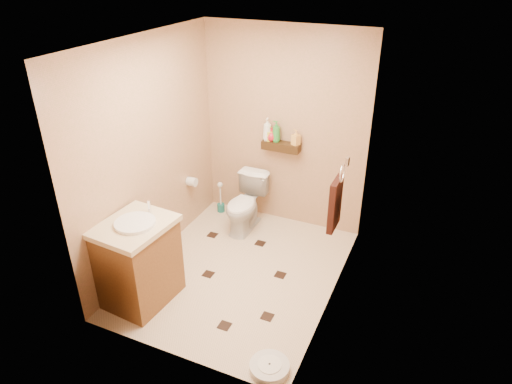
% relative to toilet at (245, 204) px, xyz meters
% --- Properties ---
extents(ground, '(2.50, 2.50, 0.00)m').
position_rel_toilet_xyz_m(ground, '(0.32, -0.83, -0.34)').
color(ground, beige).
rests_on(ground, ground).
extents(wall_back, '(2.00, 0.04, 2.40)m').
position_rel_toilet_xyz_m(wall_back, '(0.32, 0.42, 0.86)').
color(wall_back, tan).
rests_on(wall_back, ground).
extents(wall_front, '(2.00, 0.04, 2.40)m').
position_rel_toilet_xyz_m(wall_front, '(0.32, -2.08, 0.86)').
color(wall_front, tan).
rests_on(wall_front, ground).
extents(wall_left, '(0.04, 2.50, 2.40)m').
position_rel_toilet_xyz_m(wall_left, '(-0.68, -0.83, 0.86)').
color(wall_left, tan).
rests_on(wall_left, ground).
extents(wall_right, '(0.04, 2.50, 2.40)m').
position_rel_toilet_xyz_m(wall_right, '(1.32, -0.83, 0.86)').
color(wall_right, tan).
rests_on(wall_right, ground).
extents(ceiling, '(2.00, 2.50, 0.02)m').
position_rel_toilet_xyz_m(ceiling, '(0.32, -0.83, 2.06)').
color(ceiling, white).
rests_on(ceiling, wall_back).
extents(wall_shelf, '(0.46, 0.14, 0.10)m').
position_rel_toilet_xyz_m(wall_shelf, '(0.32, 0.34, 0.68)').
color(wall_shelf, '#36220E').
rests_on(wall_shelf, wall_back).
extents(floor_accents, '(1.26, 1.47, 0.01)m').
position_rel_toilet_xyz_m(floor_accents, '(0.36, -0.87, -0.34)').
color(floor_accents, black).
rests_on(floor_accents, ground).
extents(toilet, '(0.38, 0.67, 0.68)m').
position_rel_toilet_xyz_m(toilet, '(0.00, 0.00, 0.00)').
color(toilet, white).
rests_on(toilet, ground).
extents(vanity, '(0.64, 0.75, 0.99)m').
position_rel_toilet_xyz_m(vanity, '(-0.38, -1.58, 0.10)').
color(vanity, brown).
rests_on(vanity, ground).
extents(bathroom_scale, '(0.44, 0.44, 0.07)m').
position_rel_toilet_xyz_m(bathroom_scale, '(1.10, -1.90, -0.31)').
color(bathroom_scale, silver).
rests_on(bathroom_scale, ground).
extents(toilet_brush, '(0.10, 0.10, 0.43)m').
position_rel_toilet_xyz_m(toilet_brush, '(-0.47, 0.24, -0.19)').
color(toilet_brush, '#196763').
rests_on(toilet_brush, ground).
extents(towel_ring, '(0.12, 0.30, 0.76)m').
position_rel_toilet_xyz_m(towel_ring, '(1.23, -0.58, 0.61)').
color(towel_ring, silver).
rests_on(towel_ring, wall_right).
extents(toilet_paper, '(0.12, 0.11, 0.12)m').
position_rel_toilet_xyz_m(toilet_paper, '(-0.62, -0.18, 0.26)').
color(toilet_paper, silver).
rests_on(toilet_paper, wall_left).
extents(bottle_a, '(0.11, 0.11, 0.27)m').
position_rel_toilet_xyz_m(bottle_a, '(0.14, 0.34, 0.87)').
color(bottle_a, white).
rests_on(bottle_a, wall_shelf).
extents(bottle_b, '(0.12, 0.12, 0.18)m').
position_rel_toilet_xyz_m(bottle_b, '(0.17, 0.34, 0.82)').
color(bottle_b, yellow).
rests_on(bottle_b, wall_shelf).
extents(bottle_c, '(0.18, 0.18, 0.16)m').
position_rel_toilet_xyz_m(bottle_c, '(0.20, 0.34, 0.81)').
color(bottle_c, red).
rests_on(bottle_c, wall_shelf).
extents(bottle_d, '(0.10, 0.10, 0.25)m').
position_rel_toilet_xyz_m(bottle_d, '(0.25, 0.34, 0.86)').
color(bottle_d, '#2D8933').
rests_on(bottle_d, wall_shelf).
extents(bottle_e, '(0.11, 0.11, 0.18)m').
position_rel_toilet_xyz_m(bottle_e, '(0.50, 0.34, 0.82)').
color(bottle_e, gold).
rests_on(bottle_e, wall_shelf).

